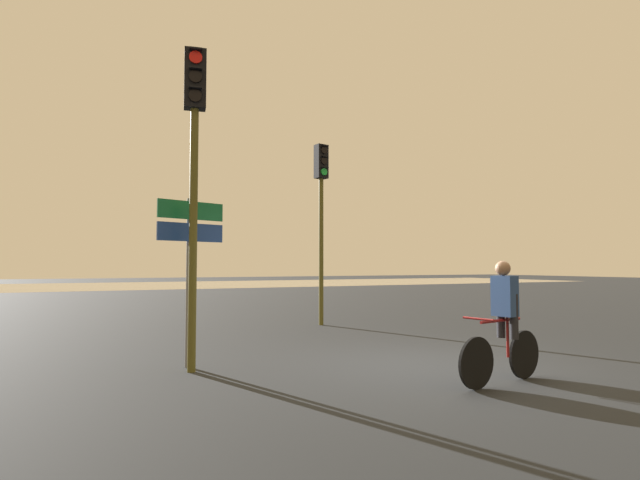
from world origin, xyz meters
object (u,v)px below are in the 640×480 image
at_px(traffic_light_center, 321,200).
at_px(traffic_light_near_left, 194,148).
at_px(direction_sign_post, 190,250).
at_px(cyclist, 504,321).

bearing_deg(traffic_light_center, traffic_light_near_left, 36.18).
height_order(direction_sign_post, cyclist, direction_sign_post).
height_order(traffic_light_near_left, cyclist, traffic_light_near_left).
bearing_deg(cyclist, direction_sign_post, 41.56).
xyz_separation_m(direction_sign_post, cyclist, (3.60, -2.82, -0.97)).
bearing_deg(traffic_light_center, cyclist, 75.08).
xyz_separation_m(traffic_light_center, cyclist, (-0.58, -6.87, -2.48)).
bearing_deg(direction_sign_post, traffic_light_center, -153.22).
bearing_deg(direction_sign_post, traffic_light_near_left, 69.18).
bearing_deg(cyclist, traffic_light_center, -15.25).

